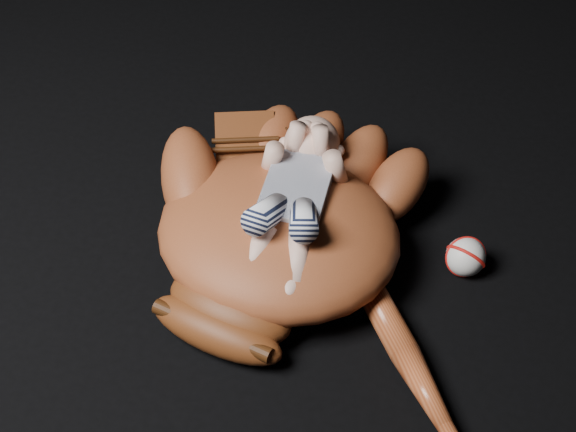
{
  "coord_description": "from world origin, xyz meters",
  "views": [
    {
      "loc": [
        0.21,
        -0.82,
        1.04
      ],
      "look_at": [
        0.07,
        0.15,
        0.09
      ],
      "focal_mm": 55.0,
      "sensor_mm": 36.0,
      "label": 1
    }
  ],
  "objects_px": {
    "baseball_glove": "(278,224)",
    "baseball_bat": "(413,368)",
    "baseball": "(466,257)",
    "newborn_baby": "(293,199)"
  },
  "relations": [
    {
      "from": "newborn_baby",
      "to": "baseball_bat",
      "type": "bearing_deg",
      "value": -41.12
    },
    {
      "from": "newborn_baby",
      "to": "baseball_bat",
      "type": "relative_size",
      "value": 0.72
    },
    {
      "from": "newborn_baby",
      "to": "baseball",
      "type": "xyz_separation_m",
      "value": [
        0.27,
        0.01,
        -0.1
      ]
    },
    {
      "from": "baseball",
      "to": "baseball_glove",
      "type": "bearing_deg",
      "value": -175.42
    },
    {
      "from": "newborn_baby",
      "to": "baseball",
      "type": "relative_size",
      "value": 5.48
    },
    {
      "from": "baseball_bat",
      "to": "baseball_glove",
      "type": "bearing_deg",
      "value": 138.47
    },
    {
      "from": "baseball_glove",
      "to": "newborn_baby",
      "type": "bearing_deg",
      "value": 45.23
    },
    {
      "from": "baseball_bat",
      "to": "baseball",
      "type": "distance_m",
      "value": 0.23
    },
    {
      "from": "newborn_baby",
      "to": "baseball",
      "type": "bearing_deg",
      "value": 7.5
    },
    {
      "from": "baseball_glove",
      "to": "baseball_bat",
      "type": "relative_size",
      "value": 1.13
    }
  ]
}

